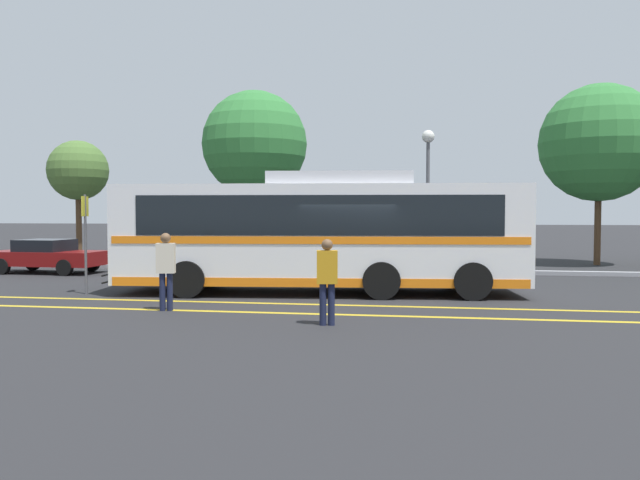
{
  "coord_description": "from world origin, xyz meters",
  "views": [
    {
      "loc": [
        1.9,
        -17.17,
        2.27
      ],
      "look_at": [
        -0.93,
        0.23,
        1.51
      ],
      "focal_mm": 35.0,
      "sensor_mm": 36.0,
      "label": 1
    }
  ],
  "objects": [
    {
      "name": "tree_3",
      "position": [
        -5.9,
        11.54,
        5.55
      ],
      "size": [
        4.96,
        4.96,
        8.04
      ],
      "color": "#513823",
      "rests_on": "ground_plane"
    },
    {
      "name": "transit_bus",
      "position": [
        -0.92,
        0.23,
        1.75
      ],
      "size": [
        11.77,
        3.67,
        3.41
      ],
      "rotation": [
        0.0,
        0.0,
        1.67
      ],
      "color": "white",
      "rests_on": "ground_plane"
    },
    {
      "name": "pedestrian_1",
      "position": [
        0.03,
        -4.76,
        1.0
      ],
      "size": [
        0.45,
        0.28,
        1.75
      ],
      "rotation": [
        0.0,
        0.0,
        3.3
      ],
      "color": "#191E38",
      "rests_on": "ground_plane"
    },
    {
      "name": "bus_stop_sign",
      "position": [
        -7.39,
        -1.01,
        1.75
      ],
      "size": [
        0.07,
        0.4,
        2.8
      ],
      "rotation": [
        0.0,
        0.0,
        1.67
      ],
      "color": "#59595E",
      "rests_on": "ground_plane"
    },
    {
      "name": "parked_car_2",
      "position": [
        0.43,
        4.88,
        0.73
      ],
      "size": [
        4.86,
        2.05,
        1.46
      ],
      "rotation": [
        0.0,
        0.0,
        -1.6
      ],
      "color": "navy",
      "rests_on": "ground_plane"
    },
    {
      "name": "lane_strip_1",
      "position": [
        -0.93,
        -3.41,
        0.0
      ],
      "size": [
        31.29,
        0.2,
        0.01
      ],
      "primitive_type": "cube",
      "rotation": [
        0.0,
        0.0,
        1.57
      ],
      "color": "gold",
      "rests_on": "ground_plane"
    },
    {
      "name": "parked_car_0",
      "position": [
        -12.14,
        4.49,
        0.66
      ],
      "size": [
        4.26,
        2.08,
        1.28
      ],
      "rotation": [
        0.0,
        0.0,
        -1.61
      ],
      "color": "maroon",
      "rests_on": "ground_plane"
    },
    {
      "name": "ground_plane",
      "position": [
        0.0,
        0.0,
        0.0
      ],
      "size": [
        220.0,
        220.0,
        0.0
      ],
      "primitive_type": "plane",
      "color": "#262628"
    },
    {
      "name": "tree_2",
      "position": [
        9.53,
        11.7,
        5.33
      ],
      "size": [
        5.11,
        5.11,
        7.89
      ],
      "color": "#513823",
      "rests_on": "ground_plane"
    },
    {
      "name": "tree_0",
      "position": [
        -14.65,
        11.01,
        4.34
      ],
      "size": [
        2.9,
        2.9,
        5.81
      ],
      "color": "#513823",
      "rests_on": "ground_plane"
    },
    {
      "name": "lane_strip_0",
      "position": [
        -0.93,
        -1.97,
        0.0
      ],
      "size": [
        31.29,
        0.2,
        0.01
      ],
      "primitive_type": "cube",
      "rotation": [
        0.0,
        0.0,
        1.57
      ],
      "color": "gold",
      "rests_on": "ground_plane"
    },
    {
      "name": "street_lamp",
      "position": [
        2.15,
        7.9,
        4.08
      ],
      "size": [
        0.5,
        0.5,
        5.55
      ],
      "color": "#59595E",
      "rests_on": "ground_plane"
    },
    {
      "name": "curb_strip",
      "position": [
        -0.93,
        6.74,
        0.07
      ],
      "size": [
        39.29,
        0.36,
        0.15
      ],
      "primitive_type": "cube",
      "color": "#99999E",
      "rests_on": "ground_plane"
    },
    {
      "name": "parked_car_1",
      "position": [
        -6.52,
        4.9,
        0.73
      ],
      "size": [
        4.25,
        2.01,
        1.46
      ],
      "rotation": [
        0.0,
        0.0,
        1.57
      ],
      "color": "silver",
      "rests_on": "ground_plane"
    },
    {
      "name": "pedestrian_0",
      "position": [
        -3.96,
        -3.48,
        1.04
      ],
      "size": [
        0.46,
        0.3,
        1.81
      ],
      "rotation": [
        0.0,
        0.0,
        3.35
      ],
      "color": "#191E38",
      "rests_on": "ground_plane"
    }
  ]
}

